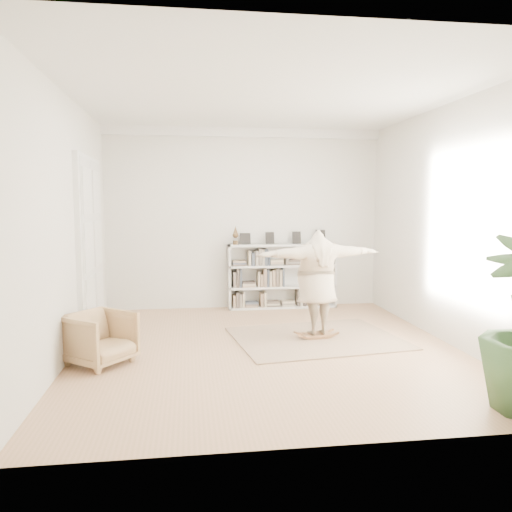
{
  "coord_description": "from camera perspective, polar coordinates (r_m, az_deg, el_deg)",
  "views": [
    {
      "loc": [
        -1.13,
        -7.03,
        2.11
      ],
      "look_at": [
        -0.12,
        0.4,
        1.32
      ],
      "focal_mm": 35.0,
      "sensor_mm": 36.0,
      "label": 1
    }
  ],
  "objects": [
    {
      "name": "floor",
      "position": [
        7.43,
        1.34,
        -10.49
      ],
      "size": [
        6.0,
        6.0,
        0.0
      ],
      "primitive_type": "plane",
      "color": "tan",
      "rests_on": "ground"
    },
    {
      "name": "room_shell",
      "position": [
        10.13,
        -1.33,
        13.95
      ],
      "size": [
        6.0,
        6.0,
        6.0
      ],
      "color": "silver",
      "rests_on": "floor"
    },
    {
      "name": "doors",
      "position": [
        8.51,
        -18.38,
        0.92
      ],
      "size": [
        0.09,
        1.78,
        2.92
      ],
      "color": "white",
      "rests_on": "floor"
    },
    {
      "name": "bookshelf",
      "position": [
        10.13,
        2.98,
        -2.37
      ],
      "size": [
        2.2,
        0.35,
        1.64
      ],
      "color": "silver",
      "rests_on": "floor"
    },
    {
      "name": "armchair",
      "position": [
        6.95,
        -17.4,
        -8.97
      ],
      "size": [
        1.06,
        1.06,
        0.7
      ],
      "primitive_type": "imported",
      "rotation": [
        0.0,
        0.0,
        0.89
      ],
      "color": "tan",
      "rests_on": "floor"
    },
    {
      "name": "rug",
      "position": [
        7.98,
        6.9,
        -9.29
      ],
      "size": [
        2.75,
        2.32,
        0.02
      ],
      "primitive_type": "cube",
      "rotation": [
        0.0,
        0.0,
        0.14
      ],
      "color": "tan",
      "rests_on": "floor"
    },
    {
      "name": "rocker_board",
      "position": [
        7.97,
        6.91,
        -8.92
      ],
      "size": [
        0.49,
        0.34,
        0.1
      ],
      "rotation": [
        0.0,
        0.0,
        0.14
      ],
      "color": "brown",
      "rests_on": "rug"
    },
    {
      "name": "person",
      "position": [
        7.79,
        6.99,
        -2.72
      ],
      "size": [
        2.06,
        0.81,
        1.63
      ],
      "primitive_type": "imported",
      "rotation": [
        0.0,
        0.0,
        3.28
      ],
      "color": "beige",
      "rests_on": "rocker_board"
    }
  ]
}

